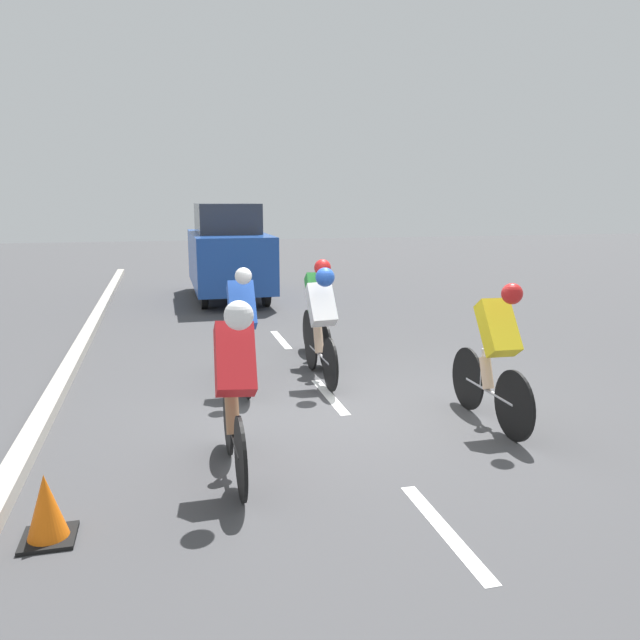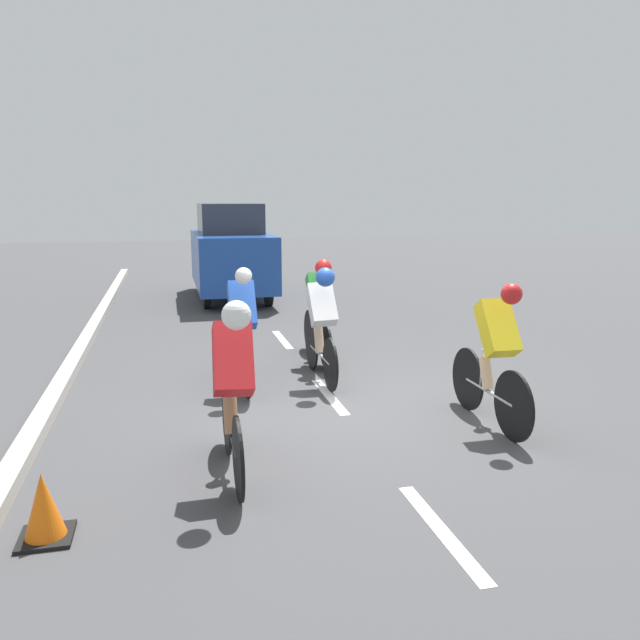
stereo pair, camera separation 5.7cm
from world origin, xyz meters
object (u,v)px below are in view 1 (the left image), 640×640
cyclist_yellow (495,352)px  cyclist_white (321,321)px  cyclist_red (235,384)px  traffic_cone (46,509)px  support_car (228,252)px  cyclist_green (318,307)px  cyclist_blue (242,326)px

cyclist_yellow → cyclist_white: bearing=-56.4°
cyclist_yellow → cyclist_red: bearing=12.5°
traffic_cone → cyclist_yellow: bearing=-162.9°
cyclist_yellow → cyclist_red: (2.75, 0.61, 0.04)m
traffic_cone → support_car: bearing=-102.7°
cyclist_green → cyclist_yellow: bearing=110.5°
cyclist_yellow → support_car: 9.47m
cyclist_green → cyclist_white: bearing=78.4°
cyclist_green → cyclist_red: cyclist_red is taller
cyclist_blue → cyclist_white: 1.03m
cyclist_yellow → cyclist_white: 2.42m
support_car → traffic_cone: (2.38, 10.58, -0.88)m
cyclist_white → traffic_cone: (2.81, 3.30, -0.57)m
cyclist_green → support_car: bearing=-84.2°
cyclist_white → support_car: size_ratio=0.42×
cyclist_green → cyclist_red: (1.62, 3.64, 0.02)m
cyclist_red → cyclist_white: size_ratio=0.96×
cyclist_white → cyclist_green: bearing=-101.6°
cyclist_red → support_car: support_car is taller
cyclist_blue → cyclist_white: cyclist_blue is taller
cyclist_red → cyclist_white: 2.99m
cyclist_red → cyclist_blue: 2.62m
cyclist_yellow → cyclist_white: size_ratio=0.98×
cyclist_white → traffic_cone: 4.37m
cyclist_green → traffic_cone: cyclist_green is taller
cyclist_yellow → cyclist_red: size_ratio=1.03×
cyclist_green → cyclist_red: 3.98m
cyclist_green → cyclist_blue: (1.24, 1.05, -0.02)m
cyclist_yellow → support_car: support_car is taller
cyclist_white → cyclist_yellow: bearing=123.6°
cyclist_blue → traffic_cone: (1.78, 3.26, -0.56)m
cyclist_blue → cyclist_red: bearing=81.6°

